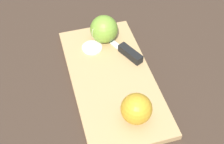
{
  "coord_description": "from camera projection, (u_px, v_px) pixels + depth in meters",
  "views": [
    {
      "loc": [
        -0.51,
        0.08,
        0.62
      ],
      "look_at": [
        0.0,
        0.0,
        0.04
      ],
      "focal_mm": 50.0,
      "sensor_mm": 36.0,
      "label": 1
    }
  ],
  "objects": [
    {
      "name": "ground_plane",
      "position": [
        112.0,
        81.0,
        0.81
      ],
      "size": [
        4.0,
        4.0,
        0.0
      ],
      "primitive_type": "plane",
      "color": "#38281E"
    },
    {
      "name": "apple_half_left",
      "position": [
        136.0,
        109.0,
        0.69
      ],
      "size": [
        0.07,
        0.07,
        0.07
      ],
      "rotation": [
        0.0,
        0.0,
        2.4
      ],
      "color": "gold",
      "rests_on": "cutting_board"
    },
    {
      "name": "knife",
      "position": [
        128.0,
        52.0,
        0.84
      ],
      "size": [
        0.16,
        0.11,
        0.02
      ],
      "rotation": [
        0.0,
        0.0,
        0.57
      ],
      "color": "silver",
      "rests_on": "cutting_board"
    },
    {
      "name": "apple_slice",
      "position": [
        92.0,
        48.0,
        0.87
      ],
      "size": [
        0.06,
        0.06,
        0.0
      ],
      "color": "#EFE5C6",
      "rests_on": "cutting_board"
    },
    {
      "name": "apple_half_right",
      "position": [
        104.0,
        29.0,
        0.86
      ],
      "size": [
        0.08,
        0.08,
        0.08
      ],
      "rotation": [
        0.0,
        0.0,
        3.36
      ],
      "color": "olive",
      "rests_on": "cutting_board"
    },
    {
      "name": "cutting_board",
      "position": [
        112.0,
        79.0,
        0.8
      ],
      "size": [
        0.43,
        0.25,
        0.02
      ],
      "color": "tan",
      "rests_on": "ground_plane"
    }
  ]
}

